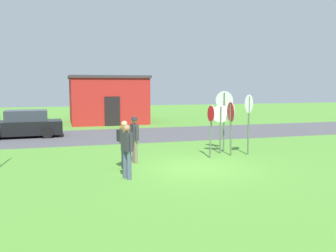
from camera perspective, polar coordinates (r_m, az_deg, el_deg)
The scene contains 12 objects.
ground_plane at distance 13.05m, azimuth 3.91°, elevation -6.52°, with size 80.00×80.00×0.00m, color #518E33.
street_asphalt at distance 21.77m, azimuth -4.48°, elevation -1.33°, with size 60.00×6.40×0.01m, color #4C4C51.
building_background at distance 29.20m, azimuth -9.35°, elevation 4.10°, with size 5.79×5.64×3.60m.
parked_car_on_street at distance 22.16m, azimuth -21.48°, elevation 0.16°, with size 4.37×2.15×1.51m.
stop_sign_leaning_left at distance 15.73m, azimuth 8.13°, elevation 0.82°, with size 0.66×0.35×2.07m.
stop_sign_tallest at distance 15.33m, azimuth 9.67°, elevation 1.11°, with size 0.13×0.84×2.22m.
stop_sign_low_front at distance 15.64m, azimuth 12.37°, elevation 1.86°, with size 0.62×0.46×2.51m.
stop_sign_far_back at distance 16.33m, azimuth 8.68°, elevation 2.47°, with size 0.56×0.61×2.64m.
stop_sign_leaning_right at distance 14.71m, azimuth 6.64°, elevation 0.56°, with size 0.13×0.68×2.12m.
person_on_left at distance 12.77m, azimuth -6.83°, elevation -2.36°, with size 0.42×0.55×1.69m.
person_in_teal at distance 11.45m, azimuth -6.36°, elevation -3.51°, with size 0.34×0.53×1.69m.
person_holding_notes at distance 13.76m, azimuth -5.26°, elevation -1.60°, with size 0.41×0.57×1.74m.
Camera 1 is at (-4.42, -11.93, 2.90)m, focal length 39.45 mm.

